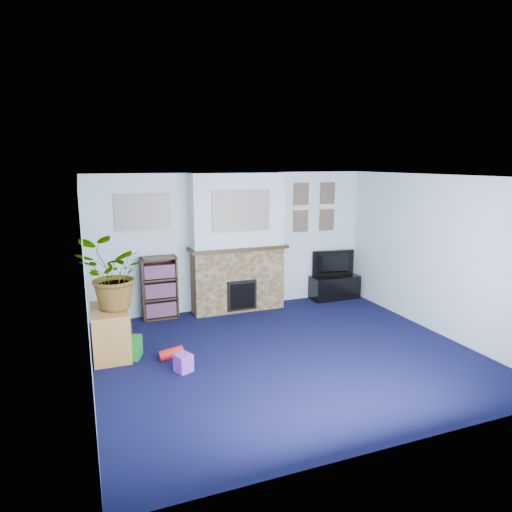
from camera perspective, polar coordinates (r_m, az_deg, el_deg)
name	(u,v)px	position (r m, az deg, el deg)	size (l,w,h in m)	color
floor	(286,354)	(6.41, 3.80, -12.09)	(5.00, 4.50, 0.01)	black
ceiling	(289,176)	(5.87, 4.13, 9.89)	(5.00, 4.50, 0.01)	white
wall_back	(234,241)	(8.08, -2.78, 1.84)	(5.00, 0.04, 2.40)	silver
wall_front	(397,325)	(4.18, 17.21, -8.19)	(5.00, 0.04, 2.40)	silver
wall_left	(86,287)	(5.49, -20.50, -3.66)	(0.04, 4.50, 2.40)	silver
wall_right	(438,255)	(7.42, 21.76, 0.12)	(0.04, 4.50, 2.40)	silver
chimney_breast	(238,244)	(7.89, -2.32, 1.49)	(1.72, 0.50, 2.40)	brown
collage_main	(241,211)	(7.61, -1.84, 5.65)	(1.00, 0.03, 0.68)	gray
collage_left	(143,212)	(7.64, -13.94, 5.34)	(0.90, 0.03, 0.58)	gray
portrait_tl	(301,194)	(8.46, 5.67, 7.71)	(0.30, 0.03, 0.40)	brown
portrait_tr	(328,193)	(8.72, 8.94, 7.74)	(0.30, 0.03, 0.40)	brown
portrait_bl	(301,221)	(8.51, 5.60, 4.35)	(0.30, 0.03, 0.40)	brown
portrait_br	(327,220)	(8.77, 8.83, 4.48)	(0.30, 0.03, 0.40)	brown
tv_stand	(334,287)	(8.90, 9.77, -3.83)	(0.93, 0.39, 0.44)	black
television	(335,264)	(8.80, 9.81, -0.94)	(0.83, 0.11, 0.48)	black
bookshelf	(160,289)	(7.78, -11.97, -4.06)	(0.58, 0.28, 1.05)	black
sideboard	(110,330)	(6.54, -17.78, -8.83)	(0.47, 0.85, 0.66)	#AF7938
potted_plant	(110,275)	(6.28, -17.74, -2.28)	(0.84, 0.73, 0.94)	#26661E
mantel_clock	(238,243)	(7.84, -2.22, 1.70)	(0.09, 0.05, 0.12)	gold
mantel_candle	(254,241)	(7.93, -0.26, 1.90)	(0.05, 0.05, 0.17)	#B2BFC6
mantel_teddy	(212,245)	(7.70, -5.57, 1.43)	(0.14, 0.14, 0.14)	gray
mantel_can	(272,241)	(8.06, 2.01, 1.90)	(0.05, 0.05, 0.11)	purple
green_crate	(127,348)	(6.46, -15.81, -10.99)	(0.35, 0.28, 0.28)	#198C26
toy_ball	(105,349)	(6.65, -18.38, -10.93)	(0.21, 0.21, 0.21)	yellow
toy_block	(183,363)	(5.93, -9.06, -13.10)	(0.19, 0.19, 0.23)	purple
toy_tube	(172,354)	(6.33, -10.51, -11.90)	(0.15, 0.15, 0.32)	red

